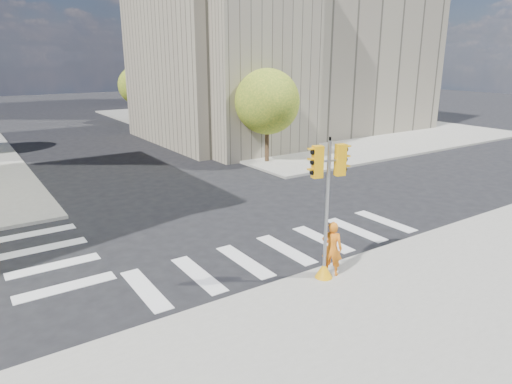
# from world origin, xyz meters

# --- Properties ---
(ground) EXTENTS (160.00, 160.00, 0.00)m
(ground) POSITION_xyz_m (0.00, 0.00, 0.00)
(ground) COLOR black
(ground) RESTS_ON ground
(sidewalk_far_right) EXTENTS (28.00, 40.00, 0.15)m
(sidewalk_far_right) POSITION_xyz_m (20.00, 26.00, 0.07)
(sidewalk_far_right) COLOR gray
(sidewalk_far_right) RESTS_ON ground
(civic_building) EXTENTS (26.00, 16.00, 19.39)m
(civic_building) POSITION_xyz_m (15.59, 19.12, 7.26)
(civic_building) COLOR gray
(civic_building) RESTS_ON ground
(tree_re_near) EXTENTS (4.20, 4.20, 6.16)m
(tree_re_near) POSITION_xyz_m (7.50, 10.00, 4.05)
(tree_re_near) COLOR #382616
(tree_re_near) RESTS_ON ground
(tree_re_mid) EXTENTS (4.60, 4.60, 6.66)m
(tree_re_mid) POSITION_xyz_m (7.50, 22.00, 4.35)
(tree_re_mid) COLOR #382616
(tree_re_mid) RESTS_ON ground
(tree_re_far) EXTENTS (4.00, 4.00, 5.88)m
(tree_re_far) POSITION_xyz_m (7.50, 34.00, 3.87)
(tree_re_far) COLOR #382616
(tree_re_far) RESTS_ON ground
(lamp_near) EXTENTS (0.35, 0.18, 8.11)m
(lamp_near) POSITION_xyz_m (8.00, 14.00, 4.58)
(lamp_near) COLOR black
(lamp_near) RESTS_ON sidewalk_far_right
(lamp_far) EXTENTS (0.35, 0.18, 8.11)m
(lamp_far) POSITION_xyz_m (8.00, 28.00, 4.58)
(lamp_far) COLOR black
(lamp_far) RESTS_ON sidewalk_far_right
(traffic_signal) EXTENTS (1.08, 0.56, 4.48)m
(traffic_signal) POSITION_xyz_m (-0.61, -4.64, 2.04)
(traffic_signal) COLOR orange
(traffic_signal) RESTS_ON sidewalk_near
(photographer) EXTENTS (0.73, 0.78, 1.79)m
(photographer) POSITION_xyz_m (-0.27, -4.60, 1.04)
(photographer) COLOR orange
(photographer) RESTS_ON sidewalk_near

